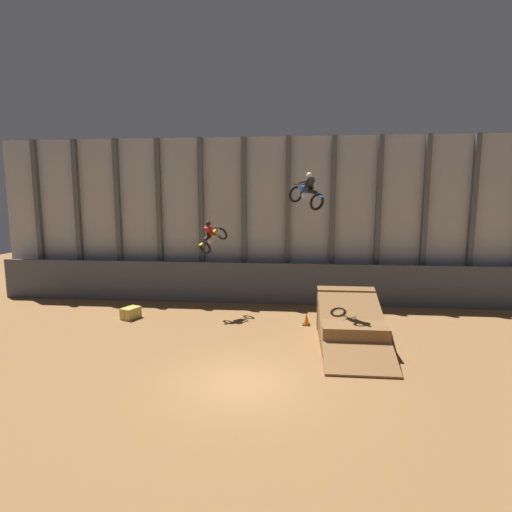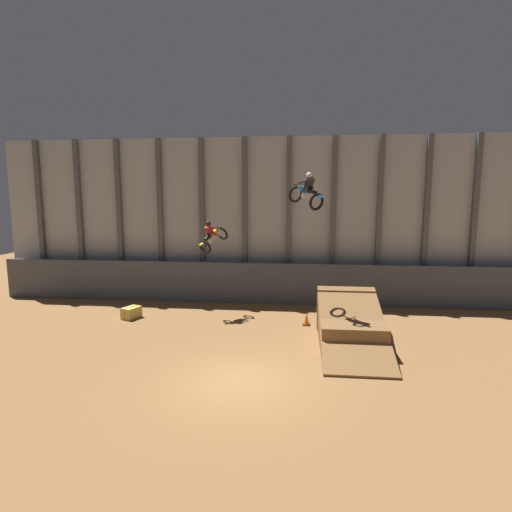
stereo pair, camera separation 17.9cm
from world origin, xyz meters
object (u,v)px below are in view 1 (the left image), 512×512
(rider_bike_left_air, at_px, (212,236))
(hay_bale_trackside, at_px, (131,313))
(dirt_ramp, at_px, (350,325))
(traffic_cone_near_ramp, at_px, (306,319))
(rider_bike_right_air, at_px, (307,193))

(rider_bike_left_air, height_order, hay_bale_trackside, rider_bike_left_air)
(dirt_ramp, relative_size, rider_bike_left_air, 2.95)
(traffic_cone_near_ramp, bearing_deg, hay_bale_trackside, 178.58)
(dirt_ramp, xyz_separation_m, traffic_cone_near_ramp, (-1.74, 1.97, -0.41))
(rider_bike_left_air, distance_m, rider_bike_right_air, 5.92)
(dirt_ramp, bearing_deg, hay_bale_trackside, 168.18)
(dirt_ramp, bearing_deg, rider_bike_left_air, 152.04)
(traffic_cone_near_ramp, relative_size, hay_bale_trackside, 0.55)
(rider_bike_right_air, distance_m, traffic_cone_near_ramp, 6.07)
(rider_bike_left_air, bearing_deg, hay_bale_trackside, -131.08)
(rider_bike_left_air, xyz_separation_m, rider_bike_right_air, (4.69, -2.92, 2.14))
(dirt_ramp, height_order, rider_bike_right_air, rider_bike_right_air)
(hay_bale_trackside, bearing_deg, rider_bike_right_air, -10.77)
(dirt_ramp, distance_m, hay_bale_trackside, 10.68)
(dirt_ramp, height_order, traffic_cone_near_ramp, dirt_ramp)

